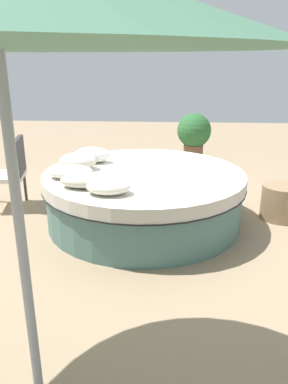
% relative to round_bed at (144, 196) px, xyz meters
% --- Properties ---
extents(ground_plane, '(16.00, 16.00, 0.00)m').
position_rel_round_bed_xyz_m(ground_plane, '(0.00, 0.00, -0.34)').
color(ground_plane, '#9E8466').
extents(round_bed, '(2.51, 2.51, 0.66)m').
position_rel_round_bed_xyz_m(round_bed, '(0.00, 0.00, 0.00)').
color(round_bed, '#4C726B').
rests_on(round_bed, ground_plane).
extents(throw_pillow_0, '(0.48, 0.29, 0.21)m').
position_rel_round_bed_xyz_m(throw_pillow_0, '(-0.73, 0.40, 0.43)').
color(throw_pillow_0, white).
rests_on(throw_pillow_0, round_bed).
extents(throw_pillow_1, '(0.47, 0.34, 0.21)m').
position_rel_round_bed_xyz_m(throw_pillow_1, '(-0.84, 0.07, 0.43)').
color(throw_pillow_1, beige).
rests_on(throw_pillow_1, round_bed).
extents(throw_pillow_2, '(0.53, 0.33, 0.16)m').
position_rel_round_bed_xyz_m(throw_pillow_2, '(-0.85, -0.31, 0.40)').
color(throw_pillow_2, white).
rests_on(throw_pillow_2, round_bed).
extents(throw_pillow_3, '(0.49, 0.33, 0.16)m').
position_rel_round_bed_xyz_m(throw_pillow_3, '(-0.64, -0.62, 0.40)').
color(throw_pillow_3, beige).
rests_on(throw_pillow_3, round_bed).
extents(throw_pillow_4, '(0.47, 0.33, 0.16)m').
position_rel_round_bed_xyz_m(throw_pillow_4, '(-0.32, -0.82, 0.40)').
color(throw_pillow_4, silver).
rests_on(throw_pillow_4, round_bed).
extents(patio_chair, '(0.59, 0.61, 0.98)m').
position_rel_round_bed_xyz_m(patio_chair, '(-1.86, 0.41, 0.22)').
color(patio_chair, '#333338').
rests_on(patio_chair, ground_plane).
extents(planter, '(0.68, 0.68, 0.97)m').
position_rel_round_bed_xyz_m(planter, '(0.81, 3.03, 0.23)').
color(planter, brown).
rests_on(planter, ground_plane).
extents(side_table, '(0.50, 0.50, 0.45)m').
position_rel_round_bed_xyz_m(side_table, '(1.77, 0.20, -0.11)').
color(side_table, '#997A56').
rests_on(side_table, ground_plane).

